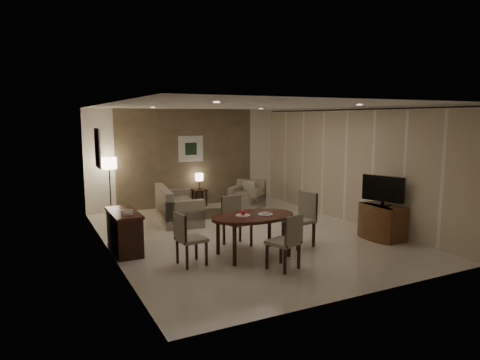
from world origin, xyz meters
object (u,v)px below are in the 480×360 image
console_desk (124,232)px  chair_near (283,241)px  side_table (200,198)px  chair_left (192,238)px  tv_cabinet (382,222)px  sofa (178,204)px  armchair (247,195)px  dining_table (253,235)px  chair_far (237,222)px  chair_right (298,220)px  floor_lamp (110,187)px

console_desk → chair_near: chair_near is taller
side_table → chair_near: bearing=-96.7°
chair_near → chair_left: 1.53m
chair_near → tv_cabinet: bearing=172.5°
sofa → armchair: 2.27m
chair_near → sofa: size_ratio=0.53×
tv_cabinet → chair_left: size_ratio=1.00×
dining_table → chair_near: bearing=-82.9°
dining_table → armchair: (1.82, 3.72, 0.00)m
chair_far → tv_cabinet: bearing=-24.8°
tv_cabinet → chair_left: bearing=176.2°
dining_table → chair_far: chair_far is taller
chair_far → chair_right: size_ratio=0.92×
console_desk → chair_far: bearing=-16.8°
chair_left → console_desk: bearing=27.6°
dining_table → chair_right: chair_right is taller
chair_left → floor_lamp: (-0.54, 4.42, 0.28)m
tv_cabinet → chair_near: (-2.77, -0.60, 0.11)m
tv_cabinet → chair_left: chair_left is taller
side_table → chair_left: bearing=-112.9°
chair_right → floor_lamp: (-2.75, 4.34, 0.22)m
chair_near → chair_far: chair_far is taller
console_desk → tv_cabinet: console_desk is taller
console_desk → dining_table: 2.38m
tv_cabinet → sofa: bearing=134.3°
tv_cabinet → dining_table: size_ratio=0.57×
sofa → side_table: (1.10, 1.44, -0.17)m
dining_table → side_table: 4.58m
console_desk → chair_right: 3.28m
console_desk → chair_left: 1.50m
chair_right → sofa: chair_right is taller
chair_left → side_table: chair_left is taller
sofa → floor_lamp: 1.95m
dining_table → side_table: size_ratio=3.31×
chair_left → chair_right: 2.21m
side_table → floor_lamp: size_ratio=0.32×
chair_left → dining_table: bearing=-99.3°
chair_left → side_table: (1.89, 4.48, -0.21)m
dining_table → chair_near: (0.10, -0.83, 0.10)m
chair_left → armchair: size_ratio=1.09×
tv_cabinet → chair_near: bearing=-167.8°
chair_right → armchair: size_ratio=1.25×
chair_left → sofa: size_ratio=0.52×
floor_lamp → dining_table: bearing=-69.1°
chair_near → dining_table: bearing=-102.6°
chair_near → sofa: 3.94m
chair_near → chair_right: 1.34m
chair_right → sofa: size_ratio=0.59×
chair_right → side_table: size_ratio=2.19×
console_desk → chair_right: chair_right is taller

